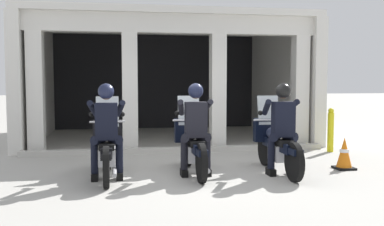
{
  "coord_description": "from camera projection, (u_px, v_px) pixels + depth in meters",
  "views": [
    {
      "loc": [
        -1.31,
        -7.61,
        1.63
      ],
      "look_at": [
        0.0,
        0.02,
        1.05
      ],
      "focal_mm": 40.9,
      "sensor_mm": 36.0,
      "label": 1
    }
  ],
  "objects": [
    {
      "name": "ground_plane",
      "position": [
        172.0,
        147.0,
        10.77
      ],
      "size": [
        80.0,
        80.0,
        0.0
      ],
      "primitive_type": "plane",
      "color": "#A8A59E"
    },
    {
      "name": "station_building",
      "position": [
        163.0,
        66.0,
        12.86
      ],
      "size": [
        7.36,
        5.38,
        3.32
      ],
      "color": "black",
      "rests_on": "ground"
    },
    {
      "name": "kerb_strip",
      "position": [
        177.0,
        150.0,
        9.91
      ],
      "size": [
        6.86,
        0.24,
        0.12
      ],
      "primitive_type": "cube",
      "color": "#B7B5AD",
      "rests_on": "ground"
    },
    {
      "name": "motorcycle_left",
      "position": [
        107.0,
        147.0,
        7.42
      ],
      "size": [
        0.62,
        2.04,
        1.35
      ],
      "rotation": [
        0.0,
        0.0,
        0.23
      ],
      "color": "black",
      "rests_on": "ground"
    },
    {
      "name": "police_officer_left",
      "position": [
        107.0,
        123.0,
        7.11
      ],
      "size": [
        0.63,
        0.61,
        1.58
      ],
      "rotation": [
        0.0,
        0.0,
        0.23
      ],
      "color": "black",
      "rests_on": "ground"
    },
    {
      "name": "motorcycle_center",
      "position": [
        193.0,
        144.0,
        7.73
      ],
      "size": [
        0.62,
        2.04,
        1.35
      ],
      "rotation": [
        0.0,
        0.0,
        0.23
      ],
      "color": "black",
      "rests_on": "ground"
    },
    {
      "name": "police_officer_center",
      "position": [
        196.0,
        121.0,
        7.42
      ],
      "size": [
        0.63,
        0.61,
        1.58
      ],
      "rotation": [
        0.0,
        0.0,
        0.23
      ],
      "color": "black",
      "rests_on": "ground"
    },
    {
      "name": "motorcycle_right",
      "position": [
        276.0,
        144.0,
        7.81
      ],
      "size": [
        0.62,
        2.04,
        1.35
      ],
      "rotation": [
        0.0,
        0.0,
        0.1
      ],
      "color": "black",
      "rests_on": "ground"
    },
    {
      "name": "police_officer_right",
      "position": [
        282.0,
        121.0,
        7.49
      ],
      "size": [
        0.63,
        0.61,
        1.58
      ],
      "rotation": [
        0.0,
        0.0,
        0.1
      ],
      "color": "black",
      "rests_on": "ground"
    },
    {
      "name": "traffic_cone_flank",
      "position": [
        344.0,
        154.0,
        8.04
      ],
      "size": [
        0.34,
        0.34,
        0.59
      ],
      "color": "black",
      "rests_on": "ground"
    },
    {
      "name": "bollard_kerbside",
      "position": [
        331.0,
        130.0,
        9.98
      ],
      "size": [
        0.14,
        0.14,
        1.01
      ],
      "color": "yellow",
      "rests_on": "ground"
    }
  ]
}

